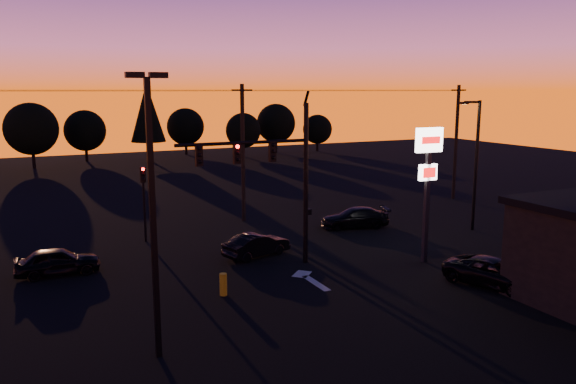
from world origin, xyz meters
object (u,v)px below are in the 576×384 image
secondary_signal (144,193)px  pylon_sign (428,166)px  car_left (58,261)px  car_mid (257,245)px  streetlight (475,160)px  parking_lot_light (152,199)px  traffic_signal_mast (276,168)px  bollard (223,284)px  car_right (355,218)px  suv_parked (494,273)px

secondary_signal → pylon_sign: size_ratio=0.64×
car_left → car_mid: (9.63, -1.27, -0.04)m
streetlight → parking_lot_light: bearing=-158.3°
traffic_signal_mast → streetlight: bearing=6.1°
parking_lot_light → bollard: bearing=49.5°
streetlight → car_mid: (-14.22, 0.56, -3.81)m
streetlight → car_right: streetlight is taller
pylon_sign → car_mid: size_ratio=1.84×
pylon_sign → parking_lot_light: bearing=-162.8°
secondary_signal → car_left: 6.82m
secondary_signal → car_mid: secondary_signal is taller
streetlight → suv_parked: streetlight is taller
traffic_signal_mast → streetlight: traffic_signal_mast is taller
car_mid → parking_lot_light: bearing=124.6°
car_left → car_mid: size_ratio=1.03×
traffic_signal_mast → suv_parked: 11.02m
traffic_signal_mast → suv_parked: bearing=-41.3°
traffic_signal_mast → suv_parked: traffic_signal_mast is taller
streetlight → suv_parked: 11.07m
streetlight → car_mid: streetlight is taller
pylon_sign → traffic_signal_mast: bearing=160.6°
pylon_sign → car_mid: 9.63m
traffic_signal_mast → suv_parked: (7.62, -6.69, -4.33)m
traffic_signal_mast → car_mid: traffic_signal_mast is taller
traffic_signal_mast → car_mid: (-0.21, 2.07, -4.33)m
parking_lot_light → traffic_signal_mast: bearing=43.4°
car_left → suv_parked: size_ratio=0.87×
bollard → car_right: car_right is taller
car_mid → suv_parked: (7.83, -8.76, 0.00)m
traffic_signal_mast → bollard: traffic_signal_mast is taller
bollard → car_mid: 5.84m
parking_lot_light → bollard: 7.48m
traffic_signal_mast → suv_parked: size_ratio=1.95×
traffic_signal_mast → parking_lot_light: size_ratio=0.94×
parking_lot_light → car_right: 20.04m
streetlight → traffic_signal_mast: bearing=-173.9°
car_left → suv_parked: (17.46, -10.02, -0.04)m
secondary_signal → car_right: (12.69, -2.27, -2.23)m
streetlight → car_right: (-6.22, 3.71, -3.79)m
secondary_signal → bollard: bearing=-83.1°
suv_parked → pylon_sign: bearing=76.4°
pylon_sign → car_left: 18.42m
streetlight → car_left: streetlight is taller
car_mid → car_right: 8.60m
car_left → car_mid: car_left is taller
traffic_signal_mast → secondary_signal: 9.19m
bollard → pylon_sign: bearing=0.7°
parking_lot_light → car_right: size_ratio=2.11×
traffic_signal_mast → car_mid: 4.80m
streetlight → suv_parked: (-6.39, -8.19, -3.81)m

